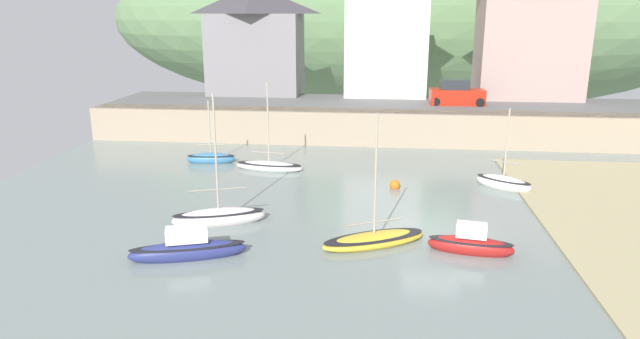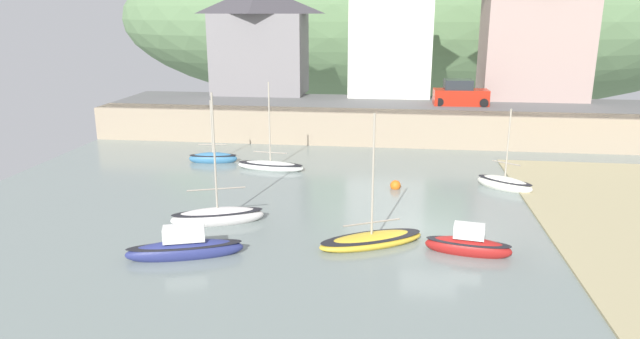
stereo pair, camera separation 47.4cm
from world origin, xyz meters
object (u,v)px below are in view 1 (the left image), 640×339
at_px(waterfront_building_left, 255,39).
at_px(sailboat_white_hull, 374,239).
at_px(sailboat_blue_trim, 503,183).
at_px(sailboat_far_left, 211,158).
at_px(rowboat_small_beached, 471,244).
at_px(motorboat_with_cabin, 188,249).
at_px(mooring_buoy, 395,185).
at_px(waterfront_building_centre, 387,30).
at_px(dinghy_open_wooden, 269,166).
at_px(waterfront_building_right, 531,29).
at_px(parked_car_near_slipway, 456,94).
at_px(sailboat_nearest_shore, 219,217).
at_px(church_with_spire, 556,8).

distance_m(waterfront_building_left, sailboat_white_hull, 29.84).
distance_m(sailboat_blue_trim, sailboat_far_left, 17.88).
bearing_deg(rowboat_small_beached, motorboat_with_cabin, -161.25).
xyz_separation_m(sailboat_white_hull, mooring_buoy, (0.99, 7.96, -0.05)).
relative_size(waterfront_building_centre, sailboat_far_left, 2.56).
xyz_separation_m(waterfront_building_left, dinghy_open_wooden, (4.26, -16.04, -6.79)).
height_order(waterfront_building_right, dinghy_open_wooden, waterfront_building_right).
distance_m(waterfront_building_left, mooring_buoy, 23.42).
distance_m(waterfront_building_left, parked_car_near_slipway, 17.69).
xyz_separation_m(waterfront_building_centre, parked_car_near_slipway, (5.48, -4.50, -4.64)).
bearing_deg(waterfront_building_right, sailboat_nearest_shore, -126.96).
bearing_deg(rowboat_small_beached, waterfront_building_left, 128.01).
bearing_deg(sailboat_blue_trim, sailboat_nearest_shore, -118.02).
xyz_separation_m(sailboat_white_hull, sailboat_far_left, (-10.65, 12.14, 0.06)).
relative_size(waterfront_building_left, mooring_buoy, 15.63).
bearing_deg(sailboat_white_hull, motorboat_with_cabin, 169.46).
relative_size(waterfront_building_right, mooring_buoy, 18.92).
relative_size(church_with_spire, sailboat_blue_trim, 3.06).
height_order(waterfront_building_centre, sailboat_blue_trim, waterfront_building_centre).
bearing_deg(sailboat_nearest_shore, mooring_buoy, 18.15).
height_order(waterfront_building_right, church_with_spire, church_with_spire).
height_order(waterfront_building_right, rowboat_small_beached, waterfront_building_right).
xyz_separation_m(sailboat_blue_trim, sailboat_far_left, (-17.54, 3.47, -0.01)).
height_order(waterfront_building_centre, parked_car_near_slipway, waterfront_building_centre).
xyz_separation_m(waterfront_building_right, mooring_buoy, (-10.97, -18.99, -7.81)).
relative_size(sailboat_nearest_shore, mooring_buoy, 10.67).
xyz_separation_m(dinghy_open_wooden, rowboat_small_beached, (10.50, -11.27, 0.11)).
bearing_deg(motorboat_with_cabin, sailboat_white_hull, -1.78).
height_order(waterfront_building_centre, dinghy_open_wooden, waterfront_building_centre).
distance_m(waterfront_building_centre, church_with_spire, 15.16).
bearing_deg(dinghy_open_wooden, parked_car_near_slipway, 50.38).
distance_m(sailboat_nearest_shore, sailboat_far_left, 11.10).
height_order(waterfront_building_left, sailboat_white_hull, waterfront_building_left).
relative_size(waterfront_building_left, sailboat_nearest_shore, 1.47).
bearing_deg(rowboat_small_beached, waterfront_building_centre, 107.06).
xyz_separation_m(waterfront_building_left, sailboat_far_left, (0.23, -14.80, -6.75)).
bearing_deg(waterfront_building_left, parked_car_near_slipway, -15.10).
height_order(sailboat_nearest_shore, sailboat_far_left, sailboat_nearest_shore).
distance_m(church_with_spire, sailboat_blue_trim, 25.43).
height_order(sailboat_blue_trim, sailboat_far_left, sailboat_blue_trim).
distance_m(waterfront_building_right, mooring_buoy, 23.28).
relative_size(waterfront_building_left, rowboat_small_beached, 2.59).
height_order(waterfront_building_left, waterfront_building_centre, waterfront_building_centre).
height_order(waterfront_building_left, mooring_buoy, waterfront_building_left).
bearing_deg(rowboat_small_beached, church_with_spire, 80.36).
relative_size(dinghy_open_wooden, sailboat_nearest_shore, 0.89).
bearing_deg(waterfront_building_right, sailboat_white_hull, -113.93).
relative_size(church_with_spire, sailboat_far_left, 3.36).
distance_m(waterfront_building_left, rowboat_small_beached, 31.75).
distance_m(dinghy_open_wooden, mooring_buoy, 8.16).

